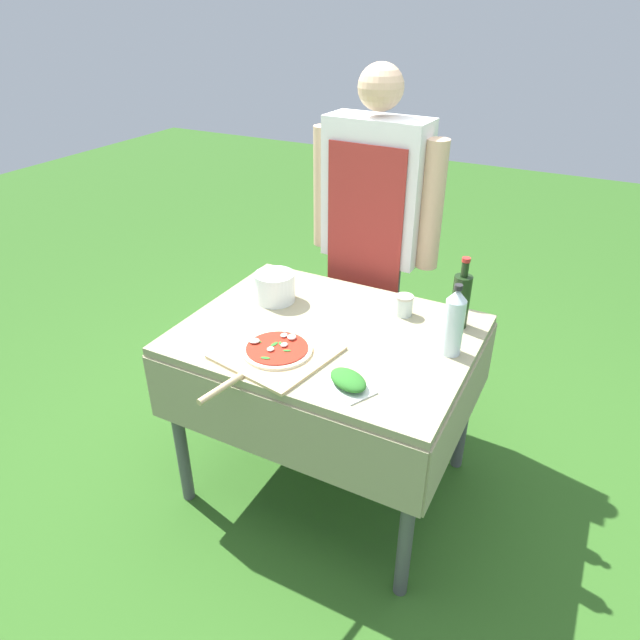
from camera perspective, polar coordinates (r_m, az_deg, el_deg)
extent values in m
plane|color=#2D5B1E|center=(2.76, 0.71, -15.64)|extent=(12.00, 12.00, 0.00)
cube|color=gray|center=(2.27, 0.83, -1.49)|extent=(1.13, 0.88, 0.04)
cube|color=gray|center=(2.05, -4.94, -11.00)|extent=(1.13, 0.01, 0.28)
cube|color=gray|center=(2.69, 5.08, -0.03)|extent=(1.13, 0.01, 0.28)
cube|color=gray|center=(2.62, -10.36, -1.43)|extent=(0.01, 0.88, 0.28)
cube|color=gray|center=(2.20, 14.22, -8.53)|extent=(0.01, 0.88, 0.28)
cylinder|color=#4C4C51|center=(2.49, -13.93, -10.63)|extent=(0.05, 0.05, 0.77)
cylinder|color=#4C4C51|center=(2.11, 8.74, -19.14)|extent=(0.05, 0.05, 0.77)
cylinder|color=#4C4C51|center=(2.97, -4.59, -2.44)|extent=(0.05, 0.05, 0.77)
cylinder|color=#4C4C51|center=(2.66, 14.39, -7.75)|extent=(0.05, 0.05, 0.77)
cylinder|color=#4C4C51|center=(2.96, 6.38, -1.60)|extent=(0.13, 0.13, 0.86)
cylinder|color=#4C4C51|center=(3.02, 3.44, -0.76)|extent=(0.13, 0.13, 0.86)
cube|color=silver|center=(2.68, 5.60, 12.78)|extent=(0.48, 0.22, 0.65)
cube|color=#9E2D28|center=(2.67, 4.35, 7.24)|extent=(0.37, 0.02, 0.94)
cylinder|color=tan|center=(2.60, 11.13, 11.11)|extent=(0.10, 0.10, 0.58)
cylinder|color=tan|center=(2.81, 0.39, 13.10)|extent=(0.10, 0.10, 0.58)
sphere|color=tan|center=(2.59, 6.11, 22.17)|extent=(0.20, 0.20, 0.20)
cube|color=#D1B27F|center=(2.12, -4.30, -3.26)|extent=(0.43, 0.43, 0.01)
cylinder|color=#D1B27F|center=(1.96, -9.89, -6.77)|extent=(0.06, 0.20, 0.02)
cylinder|color=beige|center=(2.11, -4.31, -2.99)|extent=(0.26, 0.26, 0.01)
cylinder|color=#B22819|center=(2.11, -4.32, -2.79)|extent=(0.23, 0.23, 0.00)
ellipsoid|color=white|center=(2.09, -4.96, -2.90)|extent=(0.03, 0.03, 0.01)
ellipsoid|color=white|center=(2.17, -3.62, -1.52)|extent=(0.03, 0.03, 0.01)
ellipsoid|color=white|center=(2.14, -6.59, -2.08)|extent=(0.05, 0.05, 0.01)
ellipsoid|color=white|center=(2.15, -2.85, -1.70)|extent=(0.05, 0.05, 0.02)
ellipsoid|color=white|center=(2.11, -3.61, -2.48)|extent=(0.03, 0.03, 0.01)
ellipsoid|color=#286B23|center=(2.08, -3.32, -3.06)|extent=(0.03, 0.02, 0.00)
ellipsoid|color=#286B23|center=(2.12, -4.01, -2.32)|extent=(0.02, 0.03, 0.00)
ellipsoid|color=#286B23|center=(2.05, -5.49, -3.79)|extent=(0.04, 0.03, 0.00)
ellipsoid|color=#286B23|center=(2.14, -6.22, -2.12)|extent=(0.03, 0.02, 0.00)
ellipsoid|color=#286B23|center=(2.12, -4.58, -2.41)|extent=(0.02, 0.04, 0.00)
cylinder|color=black|center=(2.31, 13.87, 1.80)|extent=(0.07, 0.07, 0.22)
cylinder|color=black|center=(2.25, 14.30, 4.95)|extent=(0.03, 0.03, 0.06)
cylinder|color=#B22823|center=(2.23, 14.42, 5.85)|extent=(0.03, 0.03, 0.02)
cylinder|color=silver|center=(2.12, 13.18, -0.72)|extent=(0.07, 0.07, 0.22)
cone|color=silver|center=(2.06, 13.60, 2.44)|extent=(0.07, 0.07, 0.04)
cylinder|color=#232326|center=(2.05, 13.70, 3.22)|extent=(0.03, 0.03, 0.02)
cube|color=silver|center=(1.95, 2.82, -6.57)|extent=(0.21, 0.19, 0.01)
ellipsoid|color=#286B23|center=(1.94, 2.84, -6.00)|extent=(0.18, 0.16, 0.04)
cylinder|color=silver|center=(2.46, -4.54, 3.30)|extent=(0.17, 0.17, 0.13)
cylinder|color=silver|center=(2.38, 8.40, 1.36)|extent=(0.07, 0.07, 0.08)
cylinder|color=#B22819|center=(2.38, 8.38, 1.11)|extent=(0.06, 0.06, 0.05)
cylinder|color=#B7B2A3|center=(2.36, 8.48, 2.29)|extent=(0.07, 0.07, 0.01)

